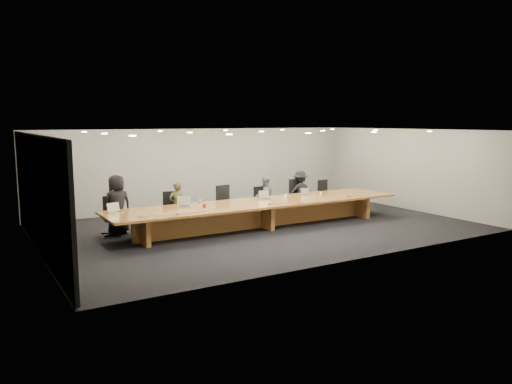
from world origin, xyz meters
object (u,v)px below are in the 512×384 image
Objects in this scene: paper_cup_far at (321,194)px; mic_left at (177,214)px; laptop_d at (266,195)px; laptop_e at (306,192)px; chair_left at (172,210)px; person_a at (117,205)px; water_bottle at (200,202)px; laptop_b at (184,202)px; av_box at (143,216)px; chair_far_right at (327,195)px; mic_right at (348,196)px; conference_table at (261,210)px; person_b at (177,205)px; chair_right at (299,196)px; chair_mid_left at (227,204)px; paper_cup_near at (286,196)px; amber_mug at (204,206)px; mic_center at (269,204)px; chair_far_left at (113,216)px; person_c at (265,197)px; chair_mid_right at (263,202)px; laptop_a at (116,208)px.

paper_cup_far is 5.23m from mic_left.
laptop_d is 1.54m from laptop_e.
chair_left is at bearing 179.99° from laptop_e.
water_bottle is (2.00, -1.00, 0.03)m from person_a.
av_box is (-1.42, -0.81, -0.13)m from laptop_b.
laptop_e is at bearing -160.90° from chair_far_right.
mic_right is (5.63, -0.00, 0.00)m from mic_left.
water_bottle is (-1.82, 0.27, 0.33)m from conference_table.
chair_right is at bearing -176.71° from person_b.
laptop_d is (-1.84, -0.85, 0.30)m from chair_right.
chair_mid_left is at bearing 167.99° from person_a.
chair_far_right reaches higher than paper_cup_near.
paper_cup_far is (-1.04, -0.96, 0.25)m from chair_far_right.
amber_mug is at bearing 106.83° from person_b.
person_b is at bearing 170.94° from chair_far_right.
laptop_b reaches higher than mic_center.
laptop_d reaches higher than mic_right.
chair_mid_left is at bearing 170.80° from chair_far_right.
chair_left is 4.74m from paper_cup_far.
av_box is (-3.16, -1.60, 0.19)m from chair_mid_left.
laptop_e is at bearing -110.95° from chair_right.
conference_table is 1.87m from water_bottle.
chair_far_left is 10.15× the size of amber_mug.
person_c is 0.90m from paper_cup_near.
chair_far_left reaches higher than chair_left.
chair_far_right reaches higher than laptop_d.
av_box is (-1.52, -1.58, 0.09)m from person_b.
conference_table is 4.14m from chair_far_left.
av_box is (-4.46, -1.67, 0.26)m from chair_mid_right.
paper_cup_near is 1.48m from mic_center.
paper_cup_far reaches higher than mic_center.
laptop_d is (-0.45, -0.92, 0.38)m from chair_mid_right.
person_a is at bearing 169.74° from paper_cup_near.
laptop_a is (-0.13, -0.78, 0.34)m from chair_far_left.
water_bottle is 2.38× the size of paper_cup_far.
paper_cup_near is (1.61, -0.79, 0.22)m from chair_mid_left.
laptop_b is 5.14m from mic_right.
chair_right is 9.40× the size of mic_right.
mic_center is at bearing -84.59° from chair_mid_left.
laptop_d is 3.30m from mic_left.
paper_cup_near is 1.95m from mic_right.
laptop_d is (2.59, -0.06, -0.01)m from laptop_b.
chair_far_left is 3.47m from chair_mid_left.
chair_mid_right is 1.43m from laptop_e.
person_c reaches higher than chair_far_left.
mic_left is (1.00, -1.84, -0.05)m from person_a.
amber_mug is 4.20m from paper_cup_far.
person_c reaches higher than water_bottle.
paper_cup_far is at bearing -7.11° from laptop_e.
laptop_e reaches higher than paper_cup_near.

